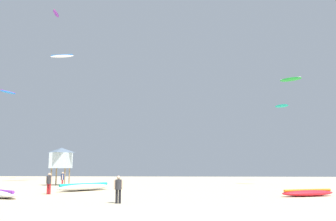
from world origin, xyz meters
TOP-DOWN VIEW (x-y plane):
  - ground_plane at (0.00, 0.00)m, footprint 120.00×120.00m
  - person_foreground at (-2.42, 6.76)m, footprint 0.52×0.36m
  - person_midground at (-9.05, 13.19)m, footprint 0.52×0.36m
  - person_left at (-11.02, 21.73)m, footprint 0.35×0.50m
  - kite_grounded_mid at (10.07, 12.52)m, footprint 4.37×2.65m
  - kite_grounded_far at (-7.52, 17.39)m, footprint 4.53×5.24m
  - lifeguard_tower at (-12.67, 25.72)m, footprint 2.30×2.30m
  - kite_aloft_0 at (-17.41, 37.46)m, footprint 3.69×1.26m
  - kite_aloft_2 at (13.07, 26.53)m, footprint 2.46×2.02m
  - kite_aloft_3 at (15.41, 40.72)m, footprint 2.04×1.97m
  - kite_aloft_4 at (-19.42, 39.48)m, footprint 1.31×2.94m
  - kite_aloft_5 at (-21.44, 29.90)m, footprint 1.49×2.61m

SIDE VIEW (x-z plane):
  - ground_plane at x=0.00m, z-range 0.00..0.00m
  - kite_grounded_mid at x=10.07m, z-range -0.01..0.49m
  - kite_grounded_far at x=-7.52m, z-range -0.04..0.66m
  - person_left at x=-11.02m, z-range 0.13..1.68m
  - person_foreground at x=-2.42m, z-range 0.13..1.72m
  - person_midground at x=-9.05m, z-range 0.14..1.75m
  - lifeguard_tower at x=-12.67m, z-range 0.98..5.13m
  - kite_aloft_3 at x=15.41m, z-range 10.76..11.31m
  - kite_aloft_5 at x=-21.44m, z-range 11.26..11.58m
  - kite_aloft_2 at x=13.07m, z-range 11.57..12.03m
  - kite_aloft_0 at x=-17.41m, z-range 17.99..18.85m
  - kite_aloft_4 at x=-19.42m, z-range 25.74..26.34m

